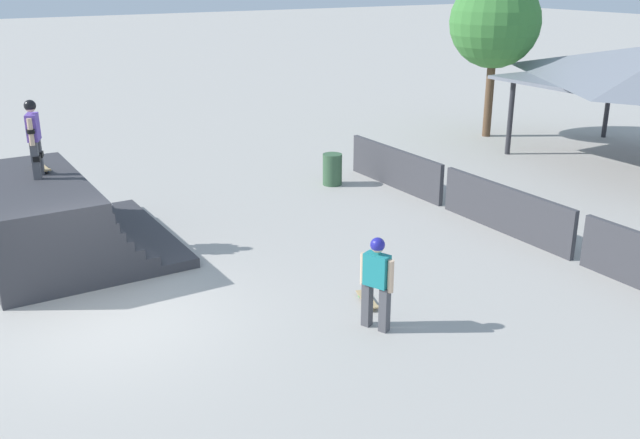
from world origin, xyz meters
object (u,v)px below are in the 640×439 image
(skateboard_on_deck, at_px, (42,168))
(tree_beside_pavilion, at_px, (495,23))
(trash_bin, at_px, (332,169))
(skater_on_deck, at_px, (34,133))
(skateboard_on_ground, at_px, (368,300))
(bystander_walking, at_px, (377,276))

(skateboard_on_deck, distance_m, tree_beside_pavilion, 15.59)
(skateboard_on_deck, relative_size, trash_bin, 0.92)
(skater_on_deck, height_order, skateboard_on_ground, skater_on_deck)
(skater_on_deck, xyz_separation_m, tree_beside_pavilion, (-3.24, 15.33, 1.34))
(skateboard_on_deck, bearing_deg, tree_beside_pavilion, 96.24)
(bystander_walking, distance_m, skateboard_on_ground, 1.26)
(tree_beside_pavilion, bearing_deg, skater_on_deck, -78.06)
(skateboard_on_deck, relative_size, bystander_walking, 0.49)
(skater_on_deck, relative_size, skateboard_on_deck, 1.99)
(skateboard_on_ground, xyz_separation_m, tree_beside_pavilion, (-8.69, 11.05, 3.77))
(bystander_walking, xyz_separation_m, skateboard_on_ground, (-0.81, 0.41, -0.87))
(skater_on_deck, relative_size, trash_bin, 1.82)
(skateboard_on_deck, bearing_deg, skateboard_on_ground, 30.87)
(skateboard_on_deck, distance_m, skateboard_on_ground, 7.40)
(tree_beside_pavilion, xyz_separation_m, trash_bin, (2.22, -7.74, -3.40))
(skater_on_deck, relative_size, skateboard_on_ground, 1.93)
(skater_on_deck, bearing_deg, bystander_walking, 51.54)
(skateboard_on_deck, bearing_deg, skater_on_deck, -20.11)
(skater_on_deck, xyz_separation_m, bystander_walking, (6.26, 3.86, -1.57))
(skateboard_on_ground, relative_size, tree_beside_pavilion, 0.15)
(bystander_walking, relative_size, trash_bin, 1.86)
(bystander_walking, height_order, skateboard_on_ground, bystander_walking)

